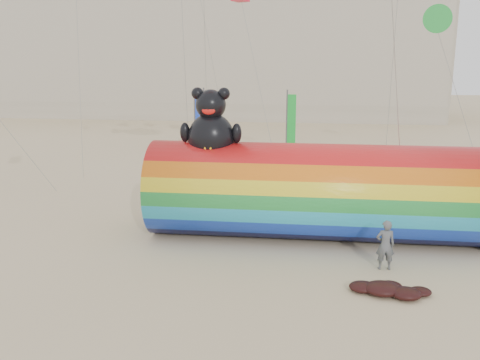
# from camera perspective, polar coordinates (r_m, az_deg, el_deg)

# --- Properties ---
(ground) EXTENTS (160.00, 160.00, 0.00)m
(ground) POSITION_cam_1_polar(r_m,az_deg,el_deg) (21.67, -1.82, -7.07)
(ground) COLOR #CCB58C
(ground) RESTS_ON ground
(hotel_building) EXTENTS (60.40, 15.40, 20.60)m
(hotel_building) POSITION_cam_1_polar(r_m,az_deg,el_deg) (67.75, -6.02, 15.80)
(hotel_building) COLOR #B7AD99
(hotel_building) RESTS_ON ground
(windsock_assembly) EXTENTS (13.69, 4.17, 6.31)m
(windsock_assembly) POSITION_cam_1_polar(r_m,az_deg,el_deg) (22.28, 7.94, -0.97)
(windsock_assembly) COLOR red
(windsock_assembly) RESTS_ON ground
(kite_handler) EXTENTS (0.70, 0.49, 1.84)m
(kite_handler) POSITION_cam_1_polar(r_m,az_deg,el_deg) (19.86, 15.23, -6.71)
(kite_handler) COLOR #53565A
(kite_handler) RESTS_ON ground
(fabric_bundle) EXTENTS (2.62, 1.35, 0.41)m
(fabric_bundle) POSITION_cam_1_polar(r_m,az_deg,el_deg) (18.21, 15.57, -11.17)
(fabric_bundle) COLOR #360D09
(fabric_bundle) RESTS_ON ground
(festival_banners) EXTENTS (6.60, 2.28, 5.20)m
(festival_banners) POSITION_cam_1_polar(r_m,az_deg,el_deg) (35.94, -0.90, 5.60)
(festival_banners) COLOR #59595E
(festival_banners) RESTS_ON ground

